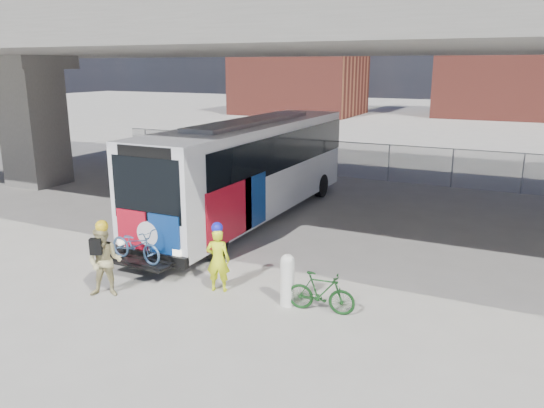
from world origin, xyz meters
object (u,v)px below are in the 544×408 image
Objects in this scene: bus at (252,162)px; bollard at (287,278)px; bike_parked at (321,293)px; cyclist_hivis at (218,258)px; cyclist_tan at (104,261)px.

bollard is at bearing -55.63° from bus.
bollard reaches higher than bike_parked.
bike_parked is at bearing 161.60° from cyclist_hivis.
cyclist_hivis is at bearing -69.18° from bus.
cyclist_tan is 1.22× the size of bike_parked.
bus reaches higher than cyclist_tan.
bollard is 0.80× the size of bike_parked.
bike_parked is (5.18, -6.32, -1.62)m from bus.
bike_parked is at bearing -10.48° from cyclist_tan.
bus is 7.90m from cyclist_tan.
bus is 7.79m from bollard.
bus is 10.08× the size of bollard.
cyclist_tan is at bearing 14.16° from cyclist_hivis.
bollard is at bearing 161.60° from cyclist_hivis.
cyclist_hivis is at bearing 83.89° from bike_parked.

